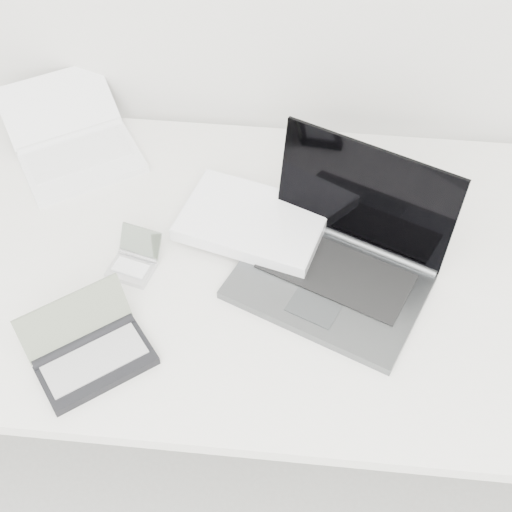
# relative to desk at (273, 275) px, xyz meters

# --- Properties ---
(desk) EXTENTS (1.60, 0.80, 0.73)m
(desk) POSITION_rel_desk_xyz_m (0.00, 0.00, 0.00)
(desk) COLOR white
(desk) RESTS_ON ground
(laptop_large) EXTENTS (0.54, 0.44, 0.24)m
(laptop_large) POSITION_rel_desk_xyz_m (0.06, 0.02, 0.08)
(laptop_large) COLOR #4F5254
(laptop_large) RESTS_ON desk
(netbook_open_white) EXTENTS (0.38, 0.39, 0.10)m
(netbook_open_white) POSITION_rel_desk_xyz_m (-0.47, 0.27, 0.07)
(netbook_open_white) COLOR white
(netbook_open_white) RESTS_ON desk
(pda_silver) EXTENTS (0.11, 0.12, 0.06)m
(pda_silver) POSITION_rel_desk_xyz_m (-0.27, -0.04, 0.06)
(pda_silver) COLOR silver
(pda_silver) RESTS_ON desk
(palmtop_charcoal) EXTENTS (0.25, 0.24, 0.10)m
(palmtop_charcoal) POSITION_rel_desk_xyz_m (-0.30, -0.26, 0.07)
(palmtop_charcoal) COLOR black
(palmtop_charcoal) RESTS_ON desk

